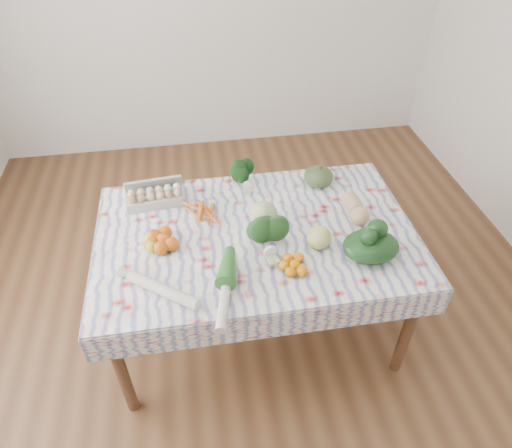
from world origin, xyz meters
name	(u,v)px	position (x,y,z in m)	size (l,w,h in m)	color
ground	(256,322)	(0.00, 0.00, 0.00)	(4.50, 4.50, 0.00)	#56341D
dining_table	(256,244)	(0.00, 0.00, 0.68)	(1.60, 1.00, 0.75)	brown
tablecloth	(256,233)	(0.00, 0.00, 0.76)	(1.66, 1.06, 0.01)	white
egg_carton	(156,198)	(-0.51, 0.32, 0.80)	(0.32, 0.13, 0.09)	#B1B1AB
carrot_bunch	(204,214)	(-0.26, 0.17, 0.78)	(0.20, 0.18, 0.04)	#D3601E
kale_bunch	(246,177)	(0.01, 0.42, 0.82)	(0.14, 0.12, 0.12)	black
kabocha_squash	(319,176)	(0.43, 0.36, 0.82)	(0.17, 0.17, 0.11)	#3A4E28
cabbage	(263,215)	(0.05, 0.05, 0.84)	(0.15, 0.15, 0.15)	#AAB97E
butternut_squash	(356,208)	(0.55, 0.05, 0.81)	(0.10, 0.22, 0.10)	tan
orange_cluster	(163,240)	(-0.48, -0.02, 0.80)	(0.23, 0.23, 0.08)	#D85C11
broccoli	(267,241)	(0.03, -0.14, 0.82)	(0.17, 0.17, 0.12)	#1C481A
mandarin_cluster	(295,264)	(0.14, -0.28, 0.79)	(0.18, 0.18, 0.05)	orange
grapefruit	(319,237)	(0.29, -0.15, 0.82)	(0.12, 0.12, 0.12)	#CEC96C
spinach_bag	(371,246)	(0.52, -0.26, 0.82)	(0.28, 0.22, 0.12)	black
daikon	(163,290)	(-0.48, -0.35, 0.79)	(0.06, 0.06, 0.39)	beige
leek	(225,290)	(-0.20, -0.39, 0.79)	(0.05, 0.05, 0.44)	silver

